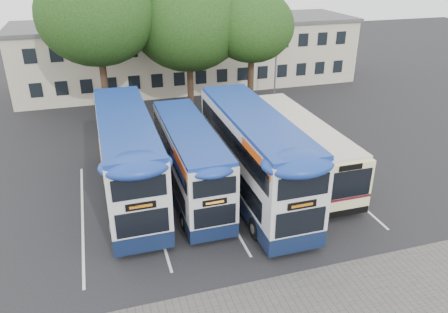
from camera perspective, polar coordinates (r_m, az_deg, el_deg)
name	(u,v)px	position (r m, az deg, el deg)	size (l,w,h in m)	color
ground	(323,236)	(21.27, 12.75, -10.07)	(120.00, 120.00, 0.00)	black
bay_lines	(216,196)	(23.86, -1.02, -5.15)	(14.12, 11.00, 0.01)	silver
depot_building	(191,52)	(43.74, -4.39, 13.42)	(32.40, 8.40, 6.20)	#B9B095
lamp_post	(277,42)	(38.65, 6.96, 14.66)	(0.25, 1.05, 9.06)	gray
tree_left	(96,15)	(33.01, -16.33, 17.31)	(8.28, 8.28, 11.59)	black
tree_mid	(188,22)	(34.62, -4.68, 17.06)	(8.61, 8.61, 10.86)	black
tree_right	(252,27)	(34.24, 3.68, 16.57)	(6.35, 6.35, 9.66)	black
bus_dd_left	(128,154)	(23.19, -12.49, 0.32)	(2.68, 11.05, 4.61)	#101C3A
bus_dd_mid	(190,158)	(23.02, -4.48, -0.26)	(2.31, 9.55, 3.98)	#101C3A
bus_dd_right	(253,152)	(22.76, 3.85, 0.54)	(2.73, 11.25, 4.69)	#101C3A
bus_single	(297,143)	(25.93, 9.45, 1.69)	(2.81, 11.02, 3.29)	beige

